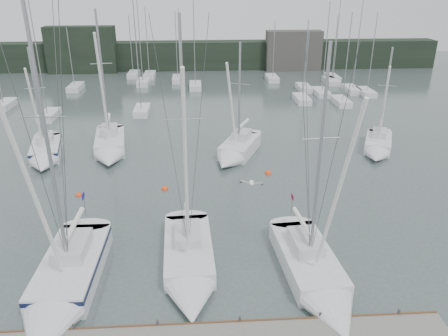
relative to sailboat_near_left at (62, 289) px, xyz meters
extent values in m
plane|color=#445351|center=(7.23, 1.38, -0.65)|extent=(160.00, 160.00, 0.00)
cube|color=black|center=(7.23, 63.38, 1.85)|extent=(90.00, 4.00, 5.00)
cube|color=black|center=(-12.77, 61.38, 3.35)|extent=(12.00, 3.00, 8.00)
cube|color=#433F3D|center=(25.23, 61.38, 2.85)|extent=(10.00, 3.00, 7.00)
cube|color=silver|center=(-0.57, 56.39, -0.30)|extent=(1.80, 4.50, 0.90)
cylinder|color=#989A9F|center=(-0.57, 55.89, 5.51)|extent=(0.12, 0.12, 10.70)
cube|color=silver|center=(32.09, 42.22, -0.30)|extent=(1.80, 4.50, 0.90)
cylinder|color=#989A9F|center=(32.09, 41.72, 5.48)|extent=(0.12, 0.12, 10.66)
cube|color=silver|center=(0.44, 34.75, -0.30)|extent=(1.80, 4.50, 0.90)
cylinder|color=#989A9F|center=(0.44, 34.25, 7.02)|extent=(0.12, 0.12, 13.74)
cube|color=silver|center=(-11.09, 48.19, -0.30)|extent=(1.80, 4.50, 0.90)
cylinder|color=#989A9F|center=(-11.09, 47.69, 4.34)|extent=(0.12, 0.12, 8.36)
cube|color=silver|center=(4.37, 52.97, -0.30)|extent=(1.80, 4.50, 0.90)
cylinder|color=#989A9F|center=(4.37, 52.47, 5.26)|extent=(0.12, 0.12, 10.22)
cube|color=silver|center=(-3.39, 57.17, -0.30)|extent=(1.80, 4.50, 0.90)
cylinder|color=#989A9F|center=(-3.39, 56.67, 4.83)|extent=(0.12, 0.12, 9.35)
cube|color=silver|center=(-17.91, 38.70, -0.30)|extent=(1.80, 4.50, 0.90)
cube|color=silver|center=(7.23, 47.87, -0.30)|extent=(1.80, 4.50, 0.90)
cylinder|color=#989A9F|center=(7.23, 47.37, 7.07)|extent=(0.12, 0.12, 13.83)
cube|color=silver|center=(23.70, 45.43, -0.30)|extent=(1.80, 4.50, 0.90)
cylinder|color=#989A9F|center=(23.70, 44.93, 4.20)|extent=(0.12, 0.12, 8.09)
cube|color=silver|center=(26.89, 37.35, -0.30)|extent=(1.80, 4.50, 0.90)
cylinder|color=#989A9F|center=(26.89, 36.85, 5.70)|extent=(0.12, 0.12, 11.10)
cube|color=silver|center=(25.52, 42.54, -0.30)|extent=(1.80, 4.50, 0.90)
cylinder|color=#989A9F|center=(25.52, 42.04, 6.17)|extent=(0.12, 0.12, 12.03)
cube|color=silver|center=(-10.66, 33.42, -0.30)|extent=(1.80, 4.50, 0.90)
cylinder|color=#989A9F|center=(-10.66, 32.92, 6.70)|extent=(0.12, 0.12, 13.09)
cube|color=silver|center=(30.55, 44.04, -0.30)|extent=(1.80, 4.50, 0.90)
cylinder|color=#989A9F|center=(30.55, 43.54, 6.30)|extent=(0.12, 0.12, 12.29)
cube|color=silver|center=(30.13, 52.55, -0.30)|extent=(1.80, 4.50, 0.90)
cylinder|color=#989A9F|center=(30.13, 52.05, 7.04)|extent=(0.12, 0.12, 13.77)
cube|color=silver|center=(-1.10, 50.95, -0.30)|extent=(1.80, 4.50, 0.90)
cylinder|color=#989A9F|center=(-1.10, 50.45, 6.20)|extent=(0.12, 0.12, 12.09)
cube|color=silver|center=(29.11, 49.88, -0.30)|extent=(1.80, 4.50, 0.90)
cylinder|color=#989A9F|center=(29.11, 49.38, 5.04)|extent=(0.12, 0.12, 9.77)
cube|color=silver|center=(19.98, 52.62, -0.30)|extent=(1.80, 4.50, 0.90)
cylinder|color=#989A9F|center=(19.98, 52.12, 4.52)|extent=(0.12, 0.12, 8.73)
cube|color=silver|center=(21.87, 38.95, -0.30)|extent=(1.80, 4.50, 0.90)
cylinder|color=#989A9F|center=(21.87, 38.45, 5.17)|extent=(0.12, 0.12, 10.04)
cube|color=silver|center=(0.03, 1.99, -0.16)|extent=(3.23, 7.29, 1.61)
cube|color=silver|center=(0.04, 2.53, 1.02)|extent=(1.76, 2.93, 0.75)
cylinder|color=#989A9F|center=(0.02, 1.47, 7.69)|extent=(0.19, 0.19, 14.09)
cylinder|color=white|center=(0.06, 3.44, 1.99)|extent=(0.36, 3.54, 0.30)
cube|color=#10183C|center=(0.03, 1.99, 0.37)|extent=(3.25, 7.32, 0.27)
cube|color=#1D1B97|center=(0.09, 5.83, 2.58)|extent=(0.03, 0.58, 0.39)
cube|color=silver|center=(6.65, 3.42, -0.24)|extent=(3.15, 6.74, 1.35)
cone|color=silver|center=(6.85, -1.30, -0.24)|extent=(2.99, 2.96, 2.87)
cube|color=silver|center=(6.63, 3.87, 0.74)|extent=(1.69, 2.71, 0.63)
cylinder|color=#989A9F|center=(6.67, 2.95, 7.06)|extent=(0.16, 0.16, 13.26)
cylinder|color=white|center=(6.59, 4.75, 1.55)|extent=(0.39, 3.24, 0.25)
cube|color=#1D1B97|center=(6.50, 6.91, 2.05)|extent=(0.04, 0.48, 0.32)
cube|color=silver|center=(13.66, 1.91, -0.21)|extent=(3.40, 6.95, 1.45)
cone|color=silver|center=(14.02, -2.89, -0.21)|extent=(3.10, 3.10, 2.90)
cube|color=silver|center=(13.62, 2.39, 0.85)|extent=(1.79, 2.81, 0.68)
cylinder|color=#989A9F|center=(13.69, 1.43, 6.51)|extent=(0.17, 0.17, 12.00)
cylinder|color=white|center=(13.55, 3.26, 1.72)|extent=(0.52, 3.31, 0.27)
cube|color=maroon|center=(13.39, 5.47, 2.25)|extent=(0.06, 0.52, 0.35)
cube|color=silver|center=(-7.28, 21.25, -0.18)|extent=(3.67, 6.04, 1.54)
cone|color=silver|center=(-6.45, 17.32, -0.18)|extent=(3.01, 2.89, 2.56)
cube|color=silver|center=(-7.38, 21.76, 0.94)|extent=(1.85, 2.50, 0.72)
cylinder|color=#989A9F|center=(-7.19, 20.86, 5.10)|extent=(0.18, 0.18, 9.04)
cylinder|color=white|center=(-7.51, 22.36, 1.87)|extent=(0.85, 2.75, 0.29)
cube|color=#10183C|center=(-7.28, 21.25, 0.33)|extent=(3.70, 6.06, 0.26)
cube|color=silver|center=(-1.40, 22.67, -0.14)|extent=(3.67, 6.66, 1.68)
cone|color=silver|center=(-0.75, 18.20, -0.14)|extent=(3.15, 3.08, 2.80)
cube|color=silver|center=(-1.48, 23.22, 1.09)|extent=(1.88, 2.72, 0.78)
cylinder|color=#989A9F|center=(-1.33, 22.22, 6.69)|extent=(0.20, 0.20, 11.99)
cylinder|color=white|center=(-1.58, 23.92, 2.09)|extent=(0.75, 3.10, 0.31)
cube|color=silver|center=(11.49, 20.56, -0.15)|extent=(4.64, 6.13, 1.64)
cone|color=silver|center=(9.90, 16.93, -0.15)|extent=(3.36, 3.23, 2.63)
cube|color=silver|center=(11.71, 21.06, 1.05)|extent=(2.22, 2.61, 0.77)
cylinder|color=#989A9F|center=(11.33, 20.19, 5.34)|extent=(0.20, 0.20, 9.34)
cylinder|color=white|center=(11.94, 21.57, 2.04)|extent=(1.37, 2.60, 0.31)
cube|color=silver|center=(25.48, 20.87, -0.21)|extent=(4.23, 5.58, 1.44)
cone|color=silver|center=(24.02, 17.58, -0.21)|extent=(3.07, 2.95, 2.40)
cube|color=silver|center=(25.67, 21.31, 0.84)|extent=(2.02, 2.38, 0.67)
cylinder|color=#989A9F|center=(25.33, 20.55, 4.94)|extent=(0.17, 0.17, 8.87)
cylinder|color=white|center=(25.88, 21.80, 1.71)|extent=(1.24, 2.36, 0.27)
sphere|color=#F44615|center=(4.61, 12.96, -0.65)|extent=(0.59, 0.59, 0.59)
sphere|color=#F44615|center=(13.51, 15.51, -0.65)|extent=(0.61, 0.61, 0.61)
sphere|color=#F44615|center=(-2.14, 12.29, -0.65)|extent=(0.51, 0.51, 0.51)
ellipsoid|color=white|center=(9.88, -0.68, 6.32)|extent=(0.36, 0.50, 0.21)
cube|color=gray|center=(9.61, -0.59, 6.35)|extent=(0.48, 0.28, 0.11)
cube|color=gray|center=(10.16, -0.77, 6.35)|extent=(0.48, 0.28, 0.11)
camera|label=1|loc=(7.41, -19.14, 15.27)|focal=35.00mm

